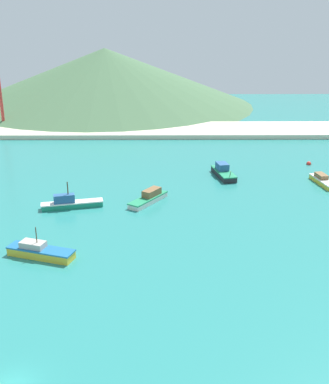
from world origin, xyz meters
The scene contains 9 objects.
ground centered at (0.00, 30.00, -0.25)m, with size 260.00×280.00×0.50m.
fishing_boat_0 centered at (44.90, 54.49, 0.67)m, with size 3.41×8.30×1.79m.
fishing_boat_1 centered at (25.95, 59.28, 0.91)m, with size 4.52×9.18×2.60m.
fishing_boat_5 centered at (11.07, 44.90, 0.80)m, with size 7.05×8.78×2.18m.
fishing_boat_6 centered at (-2.39, 42.33, 0.86)m, with size 10.66×4.22×4.71m.
fishing_boat_7 centered at (-3.34, 24.50, 0.80)m, with size 9.75×5.28×4.37m.
buoy_1 centered at (45.97, 67.47, 0.18)m, with size 1.05×1.05×1.05m.
beach_strip centered at (0.00, 99.35, 0.60)m, with size 247.00×17.54×1.20m, color beige.
hill_central centered at (-7.15, 144.45, 10.15)m, with size 107.83×107.83×20.30m.
Camera 1 is at (13.29, -33.91, 30.87)m, focal length 44.74 mm.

